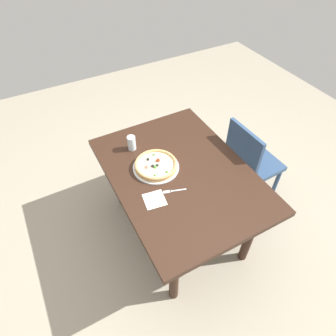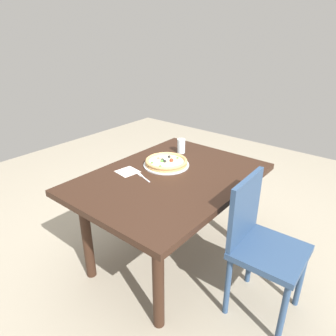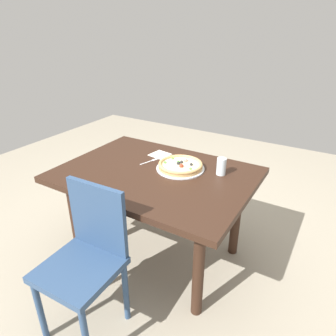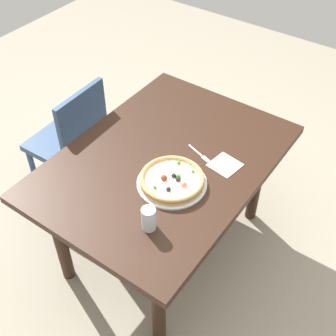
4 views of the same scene
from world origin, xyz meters
name	(u,v)px [view 4 (image 4 of 4)]	position (x,y,z in m)	size (l,w,h in m)	color
ground_plane	(165,243)	(0.00, 0.00, 0.00)	(6.00, 6.00, 0.00)	#9E937F
dining_table	(164,171)	(0.00, 0.00, 0.63)	(1.34, 0.98, 0.73)	#331E14
chair_near	(73,141)	(0.00, -0.70, 0.50)	(0.41, 0.41, 0.90)	navy
plate	(172,183)	(0.13, 0.14, 0.73)	(0.35, 0.35, 0.01)	silver
pizza	(172,179)	(0.13, 0.14, 0.76)	(0.32, 0.32, 0.05)	tan
fork	(200,155)	(-0.13, 0.14, 0.73)	(0.07, 0.16, 0.00)	silver
drinking_glass	(149,219)	(0.41, 0.21, 0.78)	(0.07, 0.07, 0.12)	silver
napkin	(225,165)	(-0.14, 0.28, 0.73)	(0.14, 0.14, 0.00)	white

